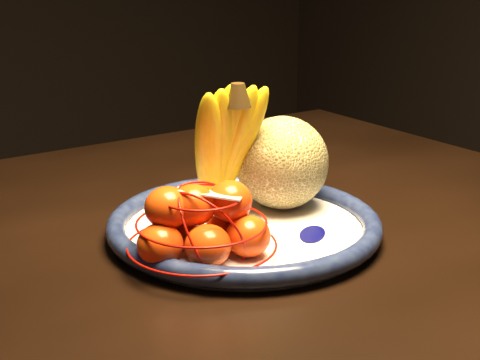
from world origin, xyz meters
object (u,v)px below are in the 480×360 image
dining_table (56,339)px  fruit_bowl (244,226)px  cantaloupe (282,163)px  mandarin_bag (202,225)px  banana_bunch (224,143)px

dining_table → fruit_bowl: fruit_bowl is taller
cantaloupe → mandarin_bag: (-0.16, -0.09, -0.03)m
fruit_bowl → cantaloupe: cantaloupe is taller
dining_table → banana_bunch: bearing=2.6°
cantaloupe → banana_bunch: bearing=171.8°
dining_table → cantaloupe: (0.31, 0.02, 0.16)m
fruit_bowl → banana_bunch: (-0.00, 0.05, 0.09)m
dining_table → mandarin_bag: bearing=-28.8°
fruit_bowl → mandarin_bag: mandarin_bag is taller
cantaloupe → banana_bunch: size_ratio=0.64×
dining_table → cantaloupe: cantaloupe is taller
dining_table → cantaloupe: 0.35m
fruit_bowl → banana_bunch: 0.11m
dining_table → cantaloupe: size_ratio=13.52×
fruit_bowl → mandarin_bag: size_ratio=1.52×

